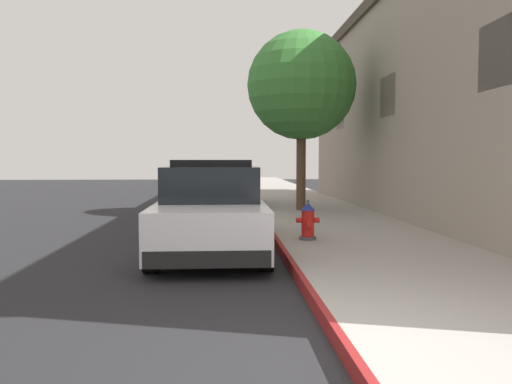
{
  "coord_description": "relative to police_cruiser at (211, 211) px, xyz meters",
  "views": [
    {
      "loc": [
        -1.06,
        -4.06,
        1.69
      ],
      "look_at": [
        -0.38,
        6.95,
        1.0
      ],
      "focal_mm": 36.78,
      "sensor_mm": 36.0,
      "label": 1
    }
  ],
  "objects": [
    {
      "name": "police_cruiser",
      "position": [
        0.0,
        0.0,
        0.0
      ],
      "size": [
        1.94,
        4.84,
        1.68
      ],
      "color": "white",
      "rests_on": "ground"
    },
    {
      "name": "parked_car_dark_far",
      "position": [
        -0.02,
        17.33,
        -0.0
      ],
      "size": [
        1.94,
        4.84,
        1.56
      ],
      "color": "maroon",
      "rests_on": "ground"
    },
    {
      "name": "parked_car_silver_ahead",
      "position": [
        0.16,
        8.26,
        -0.0
      ],
      "size": [
        1.94,
        4.84,
        1.56
      ],
      "color": "navy",
      "rests_on": "ground"
    },
    {
      "name": "curb_painted_edge",
      "position": [
        1.25,
        4.51,
        -0.66
      ],
      "size": [
        0.08,
        60.0,
        0.17
      ],
      "primitive_type": "cube",
      "color": "maroon",
      "rests_on": "ground"
    },
    {
      "name": "storefront_building",
      "position": [
        7.41,
        4.39,
        2.52
      ],
      "size": [
        5.82,
        20.57,
        6.52
      ],
      "color": "gray",
      "rests_on": "ground"
    },
    {
      "name": "sidewalk_pavement",
      "position": [
        2.96,
        4.51,
        -0.66
      ],
      "size": [
        3.33,
        60.0,
        0.17
      ],
      "primitive_type": "cube",
      "color": "#9E9991",
      "rests_on": "ground"
    },
    {
      "name": "ground_plane",
      "position": [
        -3.04,
        4.51,
        -0.84
      ],
      "size": [
        29.83,
        60.0,
        0.2
      ],
      "primitive_type": "cube",
      "color": "#232326"
    },
    {
      "name": "street_tree",
      "position": [
        2.54,
        6.03,
        3.12
      ],
      "size": [
        3.22,
        3.22,
        5.32
      ],
      "color": "brown",
      "rests_on": "sidewalk_pavement"
    },
    {
      "name": "fire_hydrant",
      "position": [
        1.82,
        0.22,
        -0.22
      ],
      "size": [
        0.44,
        0.4,
        0.76
      ],
      "color": "#4C4C51",
      "rests_on": "sidewalk_pavement"
    }
  ]
}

